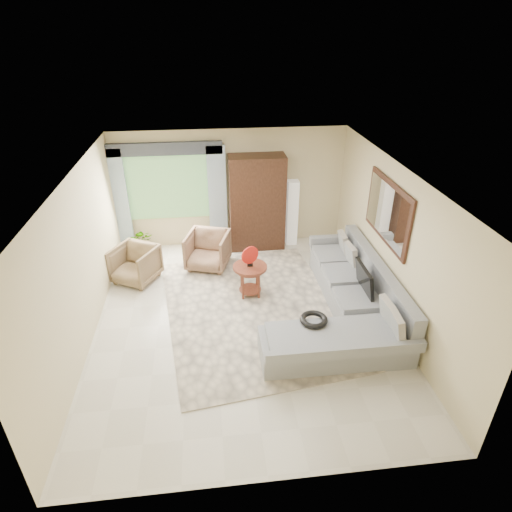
{
  "coord_description": "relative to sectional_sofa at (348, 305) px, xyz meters",
  "views": [
    {
      "loc": [
        -0.49,
        -5.94,
        4.57
      ],
      "look_at": [
        0.25,
        0.35,
        1.05
      ],
      "focal_mm": 30.0,
      "sensor_mm": 36.0,
      "label": 1
    }
  ],
  "objects": [
    {
      "name": "wall_mirror",
      "position": [
        0.68,
        0.53,
        1.47
      ],
      "size": [
        0.05,
        1.7,
        1.05
      ],
      "color": "black",
      "rests_on": "wall_right"
    },
    {
      "name": "armchair_left",
      "position": [
        -3.78,
        1.7,
        0.08
      ],
      "size": [
        1.06,
        1.07,
        0.73
      ],
      "primitive_type": "imported",
      "rotation": [
        0.0,
        0.0,
        -0.5
      ],
      "color": "olive",
      "rests_on": "ground"
    },
    {
      "name": "tv_screen",
      "position": [
        0.27,
        0.11,
        0.44
      ],
      "size": [
        0.14,
        0.74,
        0.48
      ],
      "primitive_type": "cube",
      "rotation": [
        0.0,
        -0.17,
        0.0
      ],
      "color": "black",
      "rests_on": "sectional_sofa"
    },
    {
      "name": "sectional_sofa",
      "position": [
        0.0,
        0.0,
        0.0
      ],
      "size": [
        2.3,
        3.46,
        0.9
      ],
      "color": "#919498",
      "rests_on": "ground"
    },
    {
      "name": "armoire",
      "position": [
        -1.23,
        2.9,
        0.77
      ],
      "size": [
        1.2,
        0.55,
        2.1
      ],
      "primitive_type": "cube",
      "color": "black",
      "rests_on": "ground"
    },
    {
      "name": "valance",
      "position": [
        -3.13,
        3.08,
        1.97
      ],
      "size": [
        2.4,
        0.12,
        0.26
      ],
      "primitive_type": "cube",
      "color": "#1E232D",
      "rests_on": "wall_back"
    },
    {
      "name": "floor_lamp",
      "position": [
        -0.43,
        2.96,
        0.47
      ],
      "size": [
        0.24,
        0.24,
        1.5
      ],
      "primitive_type": "cube",
      "color": "silver",
      "rests_on": "ground"
    },
    {
      "name": "ground",
      "position": [
        -1.78,
        0.18,
        -0.28
      ],
      "size": [
        6.0,
        6.0,
        0.0
      ],
      "primitive_type": "plane",
      "color": "silver",
      "rests_on": "ground"
    },
    {
      "name": "armchair_right",
      "position": [
        -2.36,
        2.08,
        0.1
      ],
      "size": [
        1.02,
        1.04,
        0.76
      ],
      "primitive_type": "imported",
      "rotation": [
        0.0,
        0.0,
        -0.3
      ],
      "color": "#9A6F54",
      "rests_on": "ground"
    },
    {
      "name": "garden_hose",
      "position": [
        -0.78,
        -0.66,
        0.26
      ],
      "size": [
        0.43,
        0.43,
        0.09
      ],
      "primitive_type": "torus",
      "color": "black",
      "rests_on": "sectional_sofa"
    },
    {
      "name": "curtain_left",
      "position": [
        -4.18,
        3.06,
        0.87
      ],
      "size": [
        0.4,
        0.08,
        2.3
      ],
      "primitive_type": "cube",
      "color": "#9EB7CC",
      "rests_on": "ground"
    },
    {
      "name": "red_disc",
      "position": [
        -1.6,
        0.92,
        0.57
      ],
      "size": [
        0.32,
        0.16,
        0.34
      ],
      "primitive_type": "cylinder",
      "rotation": [
        1.57,
        0.0,
        0.41
      ],
      "color": "red",
      "rests_on": "coffee_table"
    },
    {
      "name": "potted_plant",
      "position": [
        -3.8,
        2.83,
        0.01
      ],
      "size": [
        0.54,
        0.47,
        0.59
      ],
      "primitive_type": "imported",
      "rotation": [
        0.0,
        0.0,
        -0.02
      ],
      "color": "#999999",
      "rests_on": "ground"
    },
    {
      "name": "coffee_table",
      "position": [
        -1.6,
        0.92,
        0.05
      ],
      "size": [
        0.63,
        0.63,
        0.63
      ],
      "rotation": [
        0.0,
        0.0,
        0.08
      ],
      "color": "#512015",
      "rests_on": "ground"
    },
    {
      "name": "area_rug",
      "position": [
        -1.58,
        0.44,
        -0.27
      ],
      "size": [
        3.52,
        4.37,
        0.02
      ],
      "primitive_type": "cube",
      "rotation": [
        0.0,
        0.0,
        0.14
      ],
      "color": "beige",
      "rests_on": "ground"
    },
    {
      "name": "curtain_right",
      "position": [
        -2.08,
        3.06,
        0.87
      ],
      "size": [
        0.4,
        0.08,
        2.3
      ],
      "primitive_type": "cube",
      "color": "#9EB7CC",
      "rests_on": "ground"
    },
    {
      "name": "window",
      "position": [
        -3.13,
        3.15,
        1.12
      ],
      "size": [
        1.8,
        0.04,
        1.4
      ],
      "primitive_type": "cube",
      "color": "#669E59",
      "rests_on": "wall_back"
    }
  ]
}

